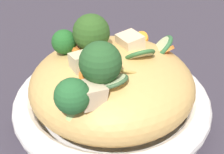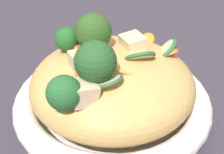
# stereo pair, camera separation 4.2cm
# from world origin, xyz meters

# --- Properties ---
(ground_plane) EXTENTS (3.00, 3.00, 0.00)m
(ground_plane) POSITION_xyz_m (0.00, 0.00, 0.00)
(ground_plane) COLOR #342F3A
(serving_bowl) EXTENTS (0.29, 0.29, 0.05)m
(serving_bowl) POSITION_xyz_m (0.00, 0.00, 0.03)
(serving_bowl) COLOR white
(serving_bowl) RESTS_ON ground_plane
(noodle_heap) EXTENTS (0.24, 0.24, 0.10)m
(noodle_heap) POSITION_xyz_m (-0.00, 0.00, 0.07)
(noodle_heap) COLOR tan
(noodle_heap) RESTS_ON serving_bowl
(broccoli_florets) EXTENTS (0.09, 0.17, 0.08)m
(broccoli_florets) POSITION_xyz_m (0.03, 0.03, 0.13)
(broccoli_florets) COLOR #A2BD75
(broccoli_florets) RESTS_ON serving_bowl
(carrot_coins) EXTENTS (0.16, 0.16, 0.03)m
(carrot_coins) POSITION_xyz_m (-0.01, -0.01, 0.11)
(carrot_coins) COLOR orange
(carrot_coins) RESTS_ON serving_bowl
(zucchini_slices) EXTENTS (0.14, 0.14, 0.05)m
(zucchini_slices) POSITION_xyz_m (-0.04, 0.01, 0.11)
(zucchini_slices) COLOR beige
(zucchini_slices) RESTS_ON serving_bowl
(chicken_chunks) EXTENTS (0.11, 0.14, 0.04)m
(chicken_chunks) POSITION_xyz_m (0.01, 0.02, 0.11)
(chicken_chunks) COLOR beige
(chicken_chunks) RESTS_ON serving_bowl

